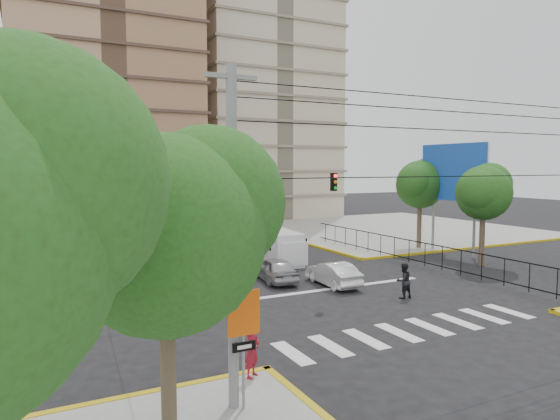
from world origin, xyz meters
TOP-DOWN VIEW (x-y plane):
  - ground at (0.00, 0.00)m, footprint 160.00×160.00m
  - sidewalk_ne at (20.00, 20.00)m, footprint 26.00×26.00m
  - crosswalk_stripes at (0.00, -6.00)m, footprint 12.00×2.40m
  - stop_line at (0.00, 1.20)m, footprint 13.00×0.40m
  - tower_tan at (-6.00, 36.00)m, footprint 18.00×16.00m
  - tower_beige at (14.00, 40.00)m, footprint 17.00×16.00m
  - park_fence at (9.00, 4.50)m, footprint 0.10×22.50m
  - billboard at (14.45, 6.00)m, footprint 0.36×6.20m
  - tree_sw_near at (-10.90, -9.99)m, footprint 5.63×4.60m
  - tree_park_a at (13.08, 2.01)m, footprint 4.41×3.60m
  - tree_park_c at (14.09, 9.01)m, footprint 4.65×3.80m
  - tree_tudor at (-11.90, 16.01)m, footprint 5.39×4.40m
  - traffic_light_nw at (-7.80, 7.80)m, footprint 0.28×0.22m
  - traffic_light_hanging at (0.00, -2.04)m, footprint 18.00×9.12m
  - utility_pole_sw at (-9.00, -9.00)m, footprint 1.40×0.28m
  - district_sign at (-8.80, -9.24)m, footprint 0.90×0.12m
  - van_right_lane at (1.49, 8.82)m, footprint 2.39×5.05m
  - van_left_lane at (-3.20, 20.54)m, footprint 2.29×5.48m
  - car_silver_front_left at (-1.22, 4.17)m, footprint 2.11×4.30m
  - car_white_front_right at (1.20, 1.81)m, footprint 1.57×4.09m
  - car_grey_mid_left at (-3.05, 9.45)m, footprint 3.25×5.73m
  - car_silver_rear_left at (-3.33, 15.17)m, footprint 2.07×5.03m
  - car_darkgrey_mid_right at (1.44, 14.84)m, footprint 2.22×4.20m
  - car_white_rear_right at (1.23, 20.35)m, footprint 1.56×3.86m
  - pedestrian_sw_corner at (-7.80, -7.50)m, footprint 0.75×0.72m
  - pedestrian_crosswalk at (2.86, -2.05)m, footprint 0.86×0.67m

SIDE VIEW (x-z plane):
  - ground at x=0.00m, z-range 0.00..0.00m
  - park_fence at x=9.00m, z-range -0.83..0.83m
  - crosswalk_stripes at x=0.00m, z-range 0.00..0.01m
  - stop_line at x=0.00m, z-range 0.00..0.01m
  - sidewalk_ne at x=20.00m, z-range 0.00..0.15m
  - car_white_rear_right at x=1.23m, z-range 0.00..1.25m
  - car_white_front_right at x=1.20m, z-range 0.00..1.33m
  - car_darkgrey_mid_right at x=1.44m, z-range 0.00..1.36m
  - car_silver_front_left at x=-1.22m, z-range 0.00..1.41m
  - car_silver_rear_left at x=-3.33m, z-range 0.00..1.46m
  - car_grey_mid_left at x=-3.05m, z-range 0.00..1.51m
  - pedestrian_crosswalk at x=2.86m, z-range 0.00..1.78m
  - pedestrian_sw_corner at x=-7.80m, z-range 0.15..1.88m
  - van_right_lane at x=1.49m, z-range -0.03..2.17m
  - van_left_lane at x=-3.20m, z-range -0.03..2.41m
  - district_sign at x=-8.80m, z-range 0.85..4.05m
  - traffic_light_nw at x=-7.80m, z-range 0.91..5.31m
  - utility_pole_sw at x=-9.00m, z-range 0.27..9.27m
  - tree_park_a at x=13.08m, z-range 1.60..8.42m
  - tree_tudor at x=-11.90m, z-range 1.50..8.93m
  - tree_sw_near at x=-10.90m, z-range 1.48..9.06m
  - tree_park_c at x=14.09m, z-range 1.71..8.96m
  - traffic_light_hanging at x=0.00m, z-range 5.44..6.36m
  - billboard at x=14.45m, z-range 1.95..10.05m
  - tower_tan at x=-6.00m, z-range 0.00..48.00m
  - tower_beige at x=14.00m, z-range 0.00..48.00m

